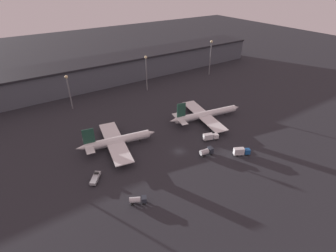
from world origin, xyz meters
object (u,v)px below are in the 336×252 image
at_px(service_vehicle_0, 210,137).
at_px(service_vehicle_3, 206,151).
at_px(service_vehicle_1, 138,200).
at_px(service_vehicle_4, 241,151).
at_px(service_vehicle_2, 95,178).
at_px(airplane_0, 117,141).
at_px(airplane_1, 205,114).

xyz_separation_m(service_vehicle_0, service_vehicle_3, (-9.02, -7.84, -0.07)).
height_order(service_vehicle_1, service_vehicle_4, service_vehicle_4).
bearing_deg(service_vehicle_0, service_vehicle_1, -142.33).
distance_m(service_vehicle_0, service_vehicle_2, 54.23).
height_order(service_vehicle_0, service_vehicle_4, service_vehicle_4).
height_order(airplane_0, airplane_1, airplane_1).
relative_size(service_vehicle_2, service_vehicle_4, 0.96).
height_order(service_vehicle_2, service_vehicle_3, service_vehicle_3).
height_order(airplane_0, service_vehicle_2, airplane_0).
xyz_separation_m(airplane_0, airplane_1, (49.22, -2.57, -0.18)).
height_order(airplane_0, service_vehicle_4, airplane_0).
relative_size(service_vehicle_0, service_vehicle_3, 1.24).
bearing_deg(airplane_1, service_vehicle_0, -113.67).
bearing_deg(service_vehicle_0, airplane_1, 74.75).
distance_m(service_vehicle_1, service_vehicle_4, 49.23).
relative_size(airplane_1, service_vehicle_2, 6.11).
distance_m(airplane_0, service_vehicle_3, 39.61).
xyz_separation_m(service_vehicle_0, service_vehicle_4, (3.11, -16.14, 0.10)).
xyz_separation_m(service_vehicle_1, service_vehicle_2, (-8.02, 18.80, -0.34)).
bearing_deg(airplane_1, airplane_0, -172.64).
distance_m(service_vehicle_0, service_vehicle_4, 16.44).
relative_size(service_vehicle_2, service_vehicle_3, 1.14).
bearing_deg(airplane_0, service_vehicle_1, -92.59).
relative_size(airplane_1, service_vehicle_3, 6.94).
xyz_separation_m(airplane_0, service_vehicle_3, (29.11, -26.83, -1.30)).
distance_m(airplane_1, service_vehicle_3, 31.53).
xyz_separation_m(airplane_1, service_vehicle_4, (-7.98, -32.57, -0.95)).
xyz_separation_m(airplane_1, service_vehicle_3, (-20.11, -24.26, -1.12)).
distance_m(airplane_0, service_vehicle_0, 42.62).
distance_m(service_vehicle_2, service_vehicle_4, 60.37).
bearing_deg(service_vehicle_1, service_vehicle_0, 47.04).
xyz_separation_m(service_vehicle_2, service_vehicle_3, (45.12, -10.85, 0.59)).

